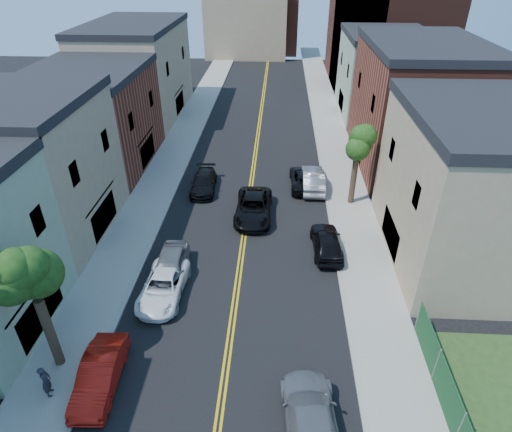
# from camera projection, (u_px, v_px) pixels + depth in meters

# --- Properties ---
(sidewalk_left) EXTENTS (3.20, 100.00, 0.15)m
(sidewalk_left) POSITION_uv_depth(u_px,v_px,m) (176.00, 147.00, 42.40)
(sidewalk_left) COLOR gray
(sidewalk_left) RESTS_ON ground
(sidewalk_right) EXTENTS (3.20, 100.00, 0.15)m
(sidewalk_right) POSITION_uv_depth(u_px,v_px,m) (337.00, 151.00, 41.66)
(sidewalk_right) COLOR gray
(sidewalk_right) RESTS_ON ground
(curb_left) EXTENTS (0.30, 100.00, 0.15)m
(curb_left) POSITION_uv_depth(u_px,v_px,m) (194.00, 148.00, 42.31)
(curb_left) COLOR gray
(curb_left) RESTS_ON ground
(curb_right) EXTENTS (0.30, 100.00, 0.15)m
(curb_right) POSITION_uv_depth(u_px,v_px,m) (319.00, 150.00, 41.74)
(curb_right) COLOR gray
(curb_right) RESTS_ON ground
(bldg_left_tan_near) EXTENTS (9.00, 10.00, 9.00)m
(bldg_left_tan_near) POSITION_uv_depth(u_px,v_px,m) (27.00, 173.00, 27.65)
(bldg_left_tan_near) COLOR #998466
(bldg_left_tan_near) RESTS_ON ground
(bldg_left_brick) EXTENTS (9.00, 12.00, 8.00)m
(bldg_left_brick) POSITION_uv_depth(u_px,v_px,m) (93.00, 122.00, 37.21)
(bldg_left_brick) COLOR brown
(bldg_left_brick) RESTS_ON ground
(bldg_left_tan_far) EXTENTS (9.00, 16.00, 9.50)m
(bldg_left_tan_far) POSITION_uv_depth(u_px,v_px,m) (138.00, 73.00, 48.63)
(bldg_left_tan_far) COLOR #998466
(bldg_left_tan_far) RESTS_ON ground
(bldg_right_tan) EXTENTS (9.00, 12.00, 9.00)m
(bldg_right_tan) POSITION_uv_depth(u_px,v_px,m) (475.00, 192.00, 25.51)
(bldg_right_tan) COLOR #998466
(bldg_right_tan) RESTS_ON ground
(bldg_right_brick) EXTENTS (9.00, 14.00, 10.00)m
(bldg_right_brick) POSITION_uv_depth(u_px,v_px,m) (416.00, 109.00, 37.06)
(bldg_right_brick) COLOR brown
(bldg_right_brick) RESTS_ON ground
(bldg_right_palegrn) EXTENTS (9.00, 12.00, 8.50)m
(bldg_right_palegrn) POSITION_uv_depth(u_px,v_px,m) (383.00, 76.00, 49.29)
(bldg_right_palegrn) COLOR gray
(bldg_right_palegrn) RESTS_ON ground
(church) EXTENTS (16.20, 14.20, 22.60)m
(church) POSITION_uv_depth(u_px,v_px,m) (382.00, 28.00, 60.30)
(church) COLOR #4C2319
(church) RESTS_ON ground
(backdrop_left) EXTENTS (14.00, 8.00, 12.00)m
(backdrop_left) POSITION_uv_depth(u_px,v_px,m) (246.00, 20.00, 74.52)
(backdrop_left) COLOR #998466
(backdrop_left) RESTS_ON ground
(backdrop_center) EXTENTS (10.00, 8.00, 10.00)m
(backdrop_center) POSITION_uv_depth(u_px,v_px,m) (270.00, 23.00, 78.25)
(backdrop_center) COLOR brown
(backdrop_center) RESTS_ON ground
(tree_left_mid) EXTENTS (5.20, 5.20, 9.29)m
(tree_left_mid) POSITION_uv_depth(u_px,v_px,m) (22.00, 254.00, 16.97)
(tree_left_mid) COLOR #312418
(tree_left_mid) RESTS_ON sidewalk_left
(tree_right_far) EXTENTS (4.40, 4.40, 8.03)m
(tree_right_far) POSITION_uv_depth(u_px,v_px,m) (360.00, 133.00, 30.19)
(tree_right_far) COLOR #312418
(tree_right_far) RESTS_ON sidewalk_right
(red_sedan) EXTENTS (1.77, 4.50, 1.46)m
(red_sedan) POSITION_uv_depth(u_px,v_px,m) (100.00, 374.00, 19.11)
(red_sedan) COLOR #B8160C
(red_sedan) RESTS_ON ground
(white_pickup) EXTENTS (2.40, 4.94, 1.35)m
(white_pickup) POSITION_uv_depth(u_px,v_px,m) (163.00, 286.00, 24.14)
(white_pickup) COLOR white
(white_pickup) RESTS_ON ground
(grey_car_left) EXTENTS (2.09, 4.83, 1.62)m
(grey_car_left) POSITION_uv_depth(u_px,v_px,m) (170.00, 267.00, 25.35)
(grey_car_left) COLOR slate
(grey_car_left) RESTS_ON ground
(black_car_left) EXTENTS (2.10, 4.74, 1.35)m
(black_car_left) POSITION_uv_depth(u_px,v_px,m) (204.00, 183.00, 34.76)
(black_car_left) COLOR black
(black_car_left) RESTS_ON ground
(grey_car_right) EXTENTS (2.63, 5.63, 1.59)m
(grey_car_right) POSITION_uv_depth(u_px,v_px,m) (311.00, 423.00, 17.11)
(grey_car_right) COLOR slate
(grey_car_right) RESTS_ON ground
(black_car_right) EXTENTS (2.03, 4.60, 1.54)m
(black_car_right) POSITION_uv_depth(u_px,v_px,m) (327.00, 242.00, 27.62)
(black_car_right) COLOR black
(black_car_right) RESTS_ON ground
(silver_car_right) EXTENTS (1.73, 4.95, 1.63)m
(silver_car_right) POSITION_uv_depth(u_px,v_px,m) (313.00, 179.00, 34.96)
(silver_car_right) COLOR #929499
(silver_car_right) RESTS_ON ground
(dark_car_right_far) EXTENTS (2.46, 5.06, 1.39)m
(dark_car_right_far) POSITION_uv_depth(u_px,v_px,m) (305.00, 179.00, 35.31)
(dark_car_right_far) COLOR black
(dark_car_right_far) RESTS_ON ground
(black_suv_lane) EXTENTS (2.61, 5.60, 1.55)m
(black_suv_lane) POSITION_uv_depth(u_px,v_px,m) (253.00, 207.00, 31.25)
(black_suv_lane) COLOR black
(black_suv_lane) RESTS_ON ground
(pedestrian_left) EXTENTS (0.57, 0.71, 1.68)m
(pedestrian_left) POSITION_uv_depth(u_px,v_px,m) (46.00, 381.00, 18.51)
(pedestrian_left) COLOR #26262E
(pedestrian_left) RESTS_ON sidewalk_left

